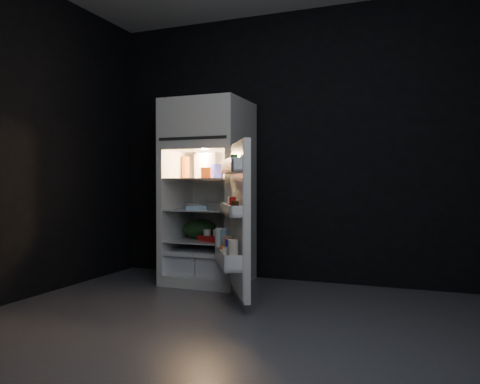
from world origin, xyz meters
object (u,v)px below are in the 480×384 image
at_px(refrigerator, 209,185).
at_px(yogurt_tray, 213,238).
at_px(milk_jug, 205,166).
at_px(egg_carton, 217,206).
at_px(fridge_door, 236,221).

bearing_deg(refrigerator, yogurt_tray, -54.17).
relative_size(refrigerator, milk_jug, 7.42).
bearing_deg(egg_carton, yogurt_tray, -113.46).
distance_m(refrigerator, fridge_door, 0.94).
relative_size(refrigerator, yogurt_tray, 6.44).
bearing_deg(milk_jug, egg_carton, -24.60).
relative_size(refrigerator, fridge_door, 1.46).
height_order(milk_jug, egg_carton, milk_jug).
xyz_separation_m(milk_jug, yogurt_tray, (0.18, -0.19, -0.69)).
distance_m(fridge_door, egg_carton, 0.73).
bearing_deg(fridge_door, egg_carton, 125.95).
distance_m(egg_carton, yogurt_tray, 0.31).
bearing_deg(refrigerator, fridge_door, -51.32).
relative_size(fridge_door, milk_jug, 5.08).
distance_m(fridge_door, milk_jug, 1.09).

